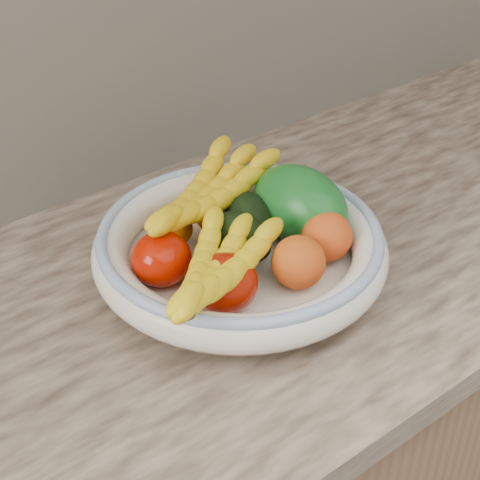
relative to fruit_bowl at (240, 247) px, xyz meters
name	(u,v)px	position (x,y,z in m)	size (l,w,h in m)	color
kitchen_counter	(231,471)	(0.00, 0.03, -0.48)	(2.44, 0.66, 1.40)	brown
fruit_bowl	(240,247)	(0.00, 0.00, 0.00)	(0.39, 0.39, 0.08)	white
clementine_back_left	(174,229)	(-0.05, 0.08, 0.01)	(0.05, 0.05, 0.05)	#DD6804
clementine_back_right	(226,205)	(0.04, 0.09, 0.01)	(0.05, 0.05, 0.04)	orange
clementine_back_mid	(213,217)	(0.01, 0.07, 0.01)	(0.05, 0.05, 0.04)	orange
clementine_extra	(221,218)	(0.02, 0.06, 0.01)	(0.05, 0.05, 0.05)	#F26005
tomato_left	(161,259)	(-0.11, 0.03, 0.01)	(0.08, 0.08, 0.07)	#AF1000
tomato_near_left	(225,282)	(-0.07, -0.06, 0.01)	(0.08, 0.08, 0.07)	#9F1303
avocado_center	(239,238)	(0.00, 0.00, 0.02)	(0.07, 0.10, 0.07)	black
avocado_right	(249,219)	(0.04, 0.03, 0.02)	(0.07, 0.10, 0.07)	black
green_mango	(300,206)	(0.10, 0.00, 0.03)	(0.10, 0.15, 0.11)	#10581B
peach_front	(298,262)	(0.02, -0.09, 0.02)	(0.07, 0.07, 0.07)	orange
peach_right	(327,236)	(0.09, -0.07, 0.02)	(0.07, 0.07, 0.07)	orange
banana_bunch_back	(207,199)	(0.00, 0.07, 0.04)	(0.28, 0.11, 0.08)	yellow
banana_bunch_front	(216,274)	(-0.09, -0.06, 0.03)	(0.26, 0.11, 0.07)	yellow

